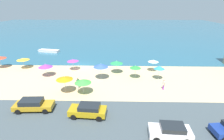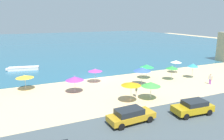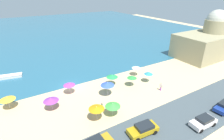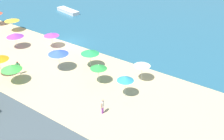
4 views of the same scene
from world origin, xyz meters
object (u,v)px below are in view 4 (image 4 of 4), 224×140
(beach_umbrella_7, at_px, (58,52))
(bather_2, at_px, (18,67))
(beach_umbrella_1, at_px, (90,52))
(beach_umbrella_3, at_px, (125,78))
(beach_umbrella_8, at_px, (142,64))
(bather_0, at_px, (102,105))
(beach_umbrella_9, at_px, (11,67))
(beach_umbrella_5, at_px, (99,67))
(beach_umbrella_0, at_px, (15,35))
(beach_umbrella_10, at_px, (51,34))
(skiff_nearshore, at_px, (68,11))
(beach_umbrella_2, at_px, (12,20))

(beach_umbrella_7, height_order, bather_2, beach_umbrella_7)
(beach_umbrella_1, bearing_deg, beach_umbrella_3, -21.38)
(beach_umbrella_8, bearing_deg, bather_0, -88.99)
(beach_umbrella_9, bearing_deg, beach_umbrella_5, 35.92)
(bather_2, bearing_deg, beach_umbrella_0, 144.32)
(beach_umbrella_7, bearing_deg, beach_umbrella_10, 143.75)
(beach_umbrella_9, bearing_deg, beach_umbrella_10, 111.06)
(bather_0, height_order, skiff_nearshore, bather_0)
(beach_umbrella_1, bearing_deg, beach_umbrella_9, -120.32)
(beach_umbrella_9, xyz_separation_m, skiff_nearshore, (-13.16, 22.42, -1.59))
(beach_umbrella_5, bearing_deg, bather_0, -48.04)
(beach_umbrella_9, relative_size, skiff_nearshore, 0.39)
(beach_umbrella_7, bearing_deg, bather_2, -130.06)
(beach_umbrella_1, relative_size, bather_2, 1.39)
(beach_umbrella_3, xyz_separation_m, beach_umbrella_9, (-11.71, -5.23, -0.20))
(beach_umbrella_3, relative_size, beach_umbrella_10, 1.12)
(beach_umbrella_3, relative_size, skiff_nearshore, 0.42)
(beach_umbrella_2, relative_size, beach_umbrella_8, 1.01)
(beach_umbrella_0, relative_size, beach_umbrella_2, 1.02)
(beach_umbrella_7, bearing_deg, beach_umbrella_5, 4.36)
(beach_umbrella_9, bearing_deg, beach_umbrella_7, 68.64)
(beach_umbrella_5, xyz_separation_m, bather_0, (3.77, -4.19, -1.16))
(beach_umbrella_3, relative_size, beach_umbrella_7, 0.90)
(beach_umbrella_1, bearing_deg, skiff_nearshore, 141.01)
(beach_umbrella_0, xyz_separation_m, beach_umbrella_9, (7.64, -6.24, -0.00))
(beach_umbrella_7, height_order, beach_umbrella_9, beach_umbrella_7)
(beach_umbrella_10, distance_m, bather_2, 8.33)
(beach_umbrella_3, xyz_separation_m, skiff_nearshore, (-24.87, 17.19, -1.79))
(beach_umbrella_0, bearing_deg, beach_umbrella_9, -39.23)
(beach_umbrella_3, relative_size, beach_umbrella_5, 1.05)
(beach_umbrella_2, relative_size, beach_umbrella_7, 0.85)
(beach_umbrella_7, relative_size, bather_2, 1.60)
(beach_umbrella_0, xyz_separation_m, beach_umbrella_5, (15.48, -0.56, 0.10))
(beach_umbrella_5, distance_m, beach_umbrella_10, 12.05)
(beach_umbrella_9, bearing_deg, beach_umbrella_3, 24.07)
(beach_umbrella_2, relative_size, beach_umbrella_10, 1.07)
(beach_umbrella_1, xyz_separation_m, beach_umbrella_7, (-2.62, -2.75, 0.32))
(beach_umbrella_2, xyz_separation_m, bather_0, (25.12, -8.58, -1.01))
(beach_umbrella_2, height_order, beach_umbrella_7, beach_umbrella_7)
(beach_umbrella_0, xyz_separation_m, beach_umbrella_2, (-5.88, 3.83, -0.04))
(bather_0, bearing_deg, beach_umbrella_9, -172.67)
(beach_umbrella_3, bearing_deg, beach_umbrella_2, 169.15)
(beach_umbrella_10, height_order, bather_2, beach_umbrella_10)
(beach_umbrella_1, bearing_deg, beach_umbrella_5, -36.05)
(beach_umbrella_1, xyz_separation_m, bather_2, (-5.75, -6.46, -1.13))
(beach_umbrella_2, xyz_separation_m, skiff_nearshore, (0.36, 12.36, -1.55))
(beach_umbrella_1, xyz_separation_m, beach_umbrella_3, (7.04, -2.76, 0.05))
(beach_umbrella_1, relative_size, beach_umbrella_3, 0.97)
(beach_umbrella_10, bearing_deg, beach_umbrella_9, -68.94)
(beach_umbrella_1, xyz_separation_m, beach_umbrella_2, (-18.19, 2.08, -0.19))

